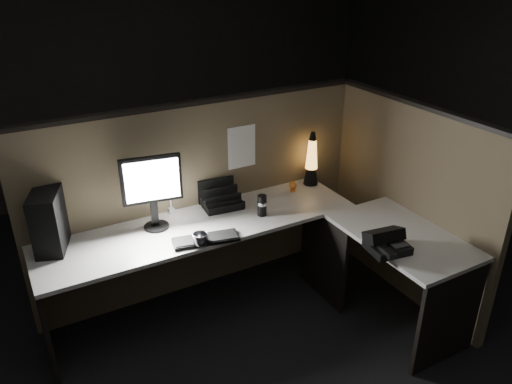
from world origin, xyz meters
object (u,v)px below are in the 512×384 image
monitor (152,185)px  lava_lamp (311,163)px  pc_tower (50,219)px  desk_phone (386,242)px  keyboard (206,239)px

monitor → lava_lamp: 1.37m
pc_tower → monitor: (0.66, -0.08, 0.12)m
desk_phone → monitor: bearing=147.9°
monitor → keyboard: bearing=-47.6°
monitor → keyboard: (0.23, -0.35, -0.31)m
monitor → keyboard: 0.52m
monitor → desk_phone: 1.59m
lava_lamp → desk_phone: bearing=-98.6°
pc_tower → lava_lamp: lava_lamp is taller
pc_tower → monitor: size_ratio=0.75×
pc_tower → desk_phone: pc_tower is taller
keyboard → lava_lamp: lava_lamp is taller
monitor → desk_phone: monitor is taller
pc_tower → monitor: bearing=11.6°
desk_phone → lava_lamp: bearing=89.6°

